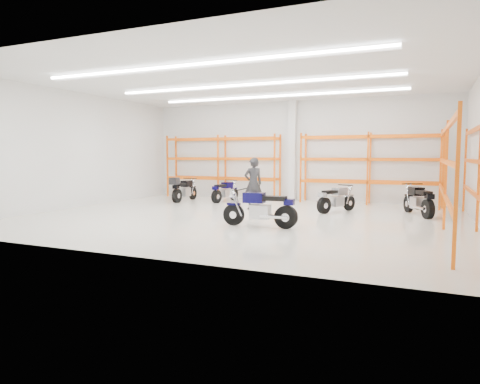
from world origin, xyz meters
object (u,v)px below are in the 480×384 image
at_px(motorcycle_back_a, 183,190).
at_px(motorcycle_back_d, 419,201).
at_px(motorcycle_back_c, 335,200).
at_px(structural_column, 292,151).
at_px(motorcycle_back_b, 224,192).
at_px(motorcycle_main, 263,209).
at_px(standing_man, 253,183).

bearing_deg(motorcycle_back_a, motorcycle_back_d, -3.99).
bearing_deg(motorcycle_back_c, structural_column, 127.49).
xyz_separation_m(motorcycle_back_a, motorcycle_back_d, (9.63, -0.67, -0.03)).
relative_size(motorcycle_back_b, motorcycle_back_d, 0.94).
height_order(motorcycle_main, motorcycle_back_a, motorcycle_back_a).
bearing_deg(motorcycle_back_c, motorcycle_main, -107.59).
height_order(motorcycle_back_d, structural_column, structural_column).
bearing_deg(motorcycle_back_d, motorcycle_main, -133.86).
bearing_deg(motorcycle_back_b, structural_column, 37.90).
distance_m(motorcycle_back_b, standing_man, 2.83).
relative_size(motorcycle_main, motorcycle_back_a, 1.04).
distance_m(motorcycle_main, standing_man, 4.09).
height_order(motorcycle_main, motorcycle_back_b, motorcycle_main).
distance_m(motorcycle_back_d, structural_column, 6.53).
distance_m(motorcycle_main, motorcycle_back_b, 6.71).
bearing_deg(motorcycle_back_b, motorcycle_back_a, -160.61).
bearing_deg(motorcycle_main, motorcycle_back_c, 72.41).
relative_size(motorcycle_main, motorcycle_back_c, 1.23).
bearing_deg(motorcycle_back_b, motorcycle_main, -55.02).
bearing_deg(motorcycle_back_a, motorcycle_back_c, -7.19).
height_order(motorcycle_back_d, standing_man, standing_man).
relative_size(standing_man, structural_column, 0.44).
xyz_separation_m(motorcycle_back_c, motorcycle_back_d, (2.78, 0.19, 0.04)).
bearing_deg(motorcycle_main, structural_column, 100.26).
distance_m(motorcycle_back_c, standing_man, 3.10).
height_order(motorcycle_back_a, standing_man, standing_man).
xyz_separation_m(motorcycle_main, motorcycle_back_d, (4.05, 4.22, -0.01)).
distance_m(motorcycle_back_d, standing_man, 5.85).
bearing_deg(standing_man, motorcycle_main, 73.34).
bearing_deg(structural_column, standing_man, -96.14).
relative_size(motorcycle_back_a, motorcycle_back_d, 1.05).
bearing_deg(motorcycle_back_a, motorcycle_back_b, 19.39).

